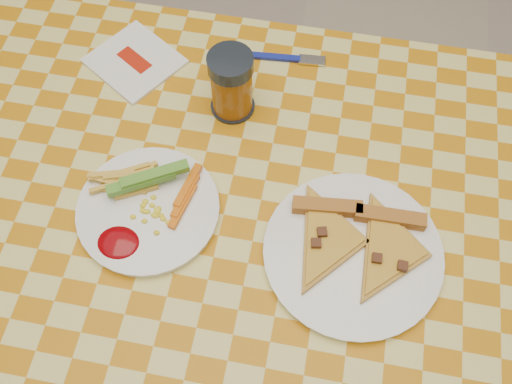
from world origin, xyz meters
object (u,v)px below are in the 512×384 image
plate_left (149,210)px  plate_right (352,254)px  table (221,254)px  drink_glass (232,84)px

plate_left → plate_right: size_ratio=0.83×
table → drink_glass: 0.27m
table → drink_glass: bearing=96.7°
table → plate_right: size_ratio=5.02×
plate_right → drink_glass: (-0.23, 0.23, 0.05)m
plate_left → plate_right: 0.31m
drink_glass → plate_left: bearing=-111.2°
plate_right → drink_glass: bearing=134.4°
table → drink_glass: (-0.03, 0.24, 0.13)m
table → plate_right: plate_right is taller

